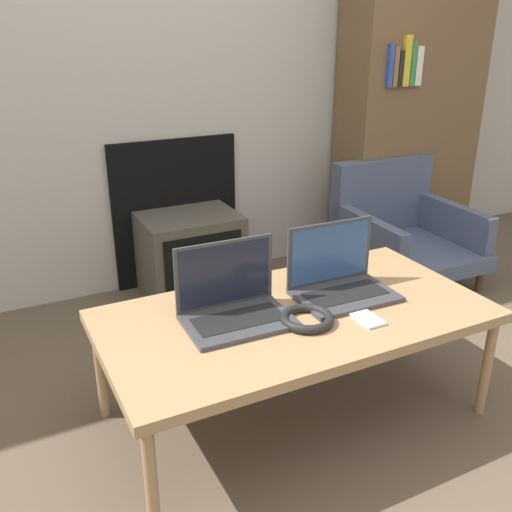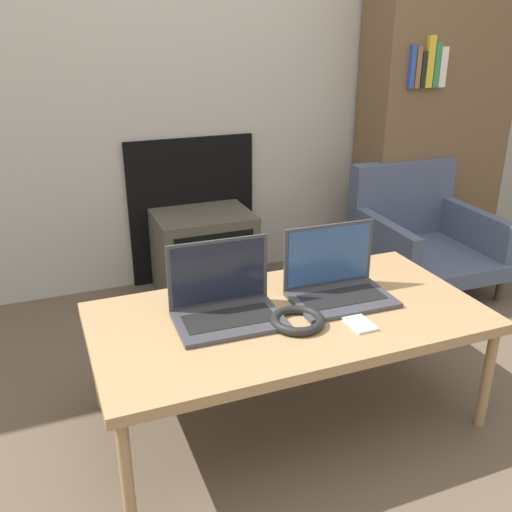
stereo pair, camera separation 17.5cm
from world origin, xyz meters
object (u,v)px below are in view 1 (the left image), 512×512
at_px(laptop_left, 233,303).
at_px(headphones, 307,318).
at_px(phone, 364,317).
at_px(tv, 191,255).
at_px(laptop_right, 339,279).
at_px(armchair, 399,227).

distance_m(laptop_left, headphones, 0.24).
distance_m(phone, tv, 1.28).
height_order(laptop_right, armchair, laptop_right).
height_order(laptop_left, tv, laptop_left).
height_order(tv, armchair, armchair).
bearing_deg(laptop_left, armchair, 31.38).
xyz_separation_m(tv, armchair, (1.11, -0.29, 0.07)).
bearing_deg(headphones, laptop_left, 145.41).
xyz_separation_m(laptop_right, phone, (-0.03, -0.20, -0.05)).
relative_size(laptop_left, laptop_right, 1.00).
xyz_separation_m(laptop_left, armchair, (1.35, 0.76, -0.19)).
distance_m(laptop_right, phone, 0.21).
height_order(laptop_left, laptop_right, same).
height_order(laptop_right, phone, laptop_right).
relative_size(laptop_right, phone, 2.40).
relative_size(tv, armchair, 0.72).
bearing_deg(armchair, phone, -133.22).
relative_size(laptop_right, tv, 0.72).
height_order(phone, tv, same).
height_order(laptop_left, armchair, laptop_left).
relative_size(phone, tv, 0.30).
distance_m(laptop_left, laptop_right, 0.42).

